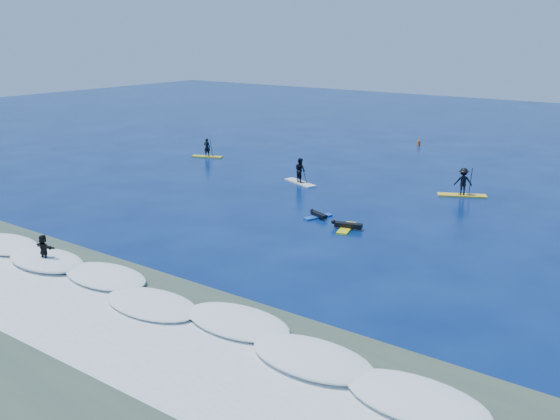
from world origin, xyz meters
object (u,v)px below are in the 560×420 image
Objects in this scene: prone_paddler_far at (318,215)px; wave_surfer at (44,250)px; sup_paddler_right at (463,183)px; marker_buoy at (419,143)px; prone_paddler_near at (347,226)px; sup_paddler_left at (207,150)px; sup_paddler_center at (300,172)px.

wave_surfer is (-6.36, -14.95, 0.70)m from prone_paddler_far.
sup_paddler_right is 1.69× the size of prone_paddler_far.
prone_paddler_far is (-5.30, -10.43, -0.77)m from sup_paddler_right.
marker_buoy is at bearing 33.04° from prone_paddler_far.
prone_paddler_near is 2.75m from prone_paddler_far.
sup_paddler_left is at bearing 83.28° from prone_paddler_far.
sup_paddler_left is 13.02m from sup_paddler_center.
prone_paddler_far is at bearing 54.55° from prone_paddler_near.
sup_paddler_right is 11.69m from prone_paddler_near.
sup_paddler_left is 23.93m from sup_paddler_right.
sup_paddler_left reaches higher than prone_paddler_far.
wave_surfer reaches higher than prone_paddler_near.
sup_paddler_left is at bearing 46.57° from prone_paddler_near.
marker_buoy is (0.94, 41.96, -0.53)m from wave_surfer.
prone_paddler_far is (18.62, -10.08, -0.49)m from sup_paddler_left.
sup_paddler_right is 11.73m from prone_paddler_far.
wave_surfer is at bearing -69.06° from sup_paddler_center.
marker_buoy is (0.60, 20.23, -0.52)m from sup_paddler_center.
sup_paddler_center is (12.60, -3.29, 0.22)m from sup_paddler_left.
sup_paddler_center is 0.98× the size of sup_paddler_right.
sup_paddler_center is 21.74m from wave_surfer.
sup_paddler_center is 1.35× the size of prone_paddler_near.
sup_paddler_center is 11.90m from sup_paddler_right.
wave_surfer is at bearing -141.46° from sup_paddler_right.
wave_surfer is at bearing 178.65° from prone_paddler_far.
prone_paddler_far is 16.26m from wave_surfer.
wave_surfer is at bearing 131.41° from prone_paddler_near.
wave_surfer reaches higher than marker_buoy.
sup_paddler_left is at bearing -127.94° from marker_buoy.
sup_paddler_left reaches higher than marker_buoy.
sup_paddler_right is at bearing -29.47° from prone_paddler_near.
prone_paddler_near is at bearing -87.70° from prone_paddler_far.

